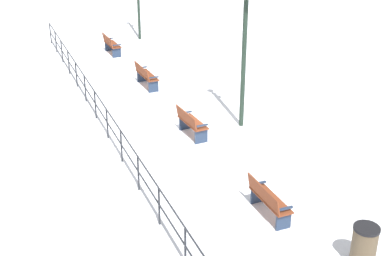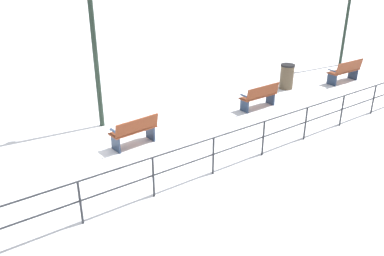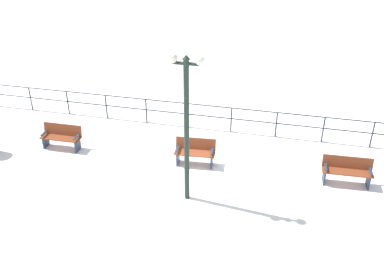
{
  "view_description": "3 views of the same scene",
  "coord_description": "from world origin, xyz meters",
  "px_view_note": "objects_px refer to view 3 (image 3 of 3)",
  "views": [
    {
      "loc": [
        -5.86,
        -14.54,
        7.47
      ],
      "look_at": [
        -0.22,
        -0.46,
        0.51
      ],
      "focal_mm": 50.5,
      "sensor_mm": 36.0,
      "label": 1
    },
    {
      "loc": [
        -9.43,
        4.68,
        5.27
      ],
      "look_at": [
        -0.94,
        -1.37,
        0.52
      ],
      "focal_mm": 38.06,
      "sensor_mm": 36.0,
      "label": 2
    },
    {
      "loc": [
        12.02,
        2.67,
        8.22
      ],
      "look_at": [
        -1.71,
        -0.49,
        0.44
      ],
      "focal_mm": 40.5,
      "sensor_mm": 36.0,
      "label": 3
    }
  ],
  "objects_px": {
    "lamppost_middle": "(186,111)",
    "bench_third": "(195,152)",
    "bench_fourth": "(347,170)",
    "bench_second": "(62,136)"
  },
  "relations": [
    {
      "from": "bench_fourth",
      "to": "lamppost_middle",
      "type": "relative_size",
      "value": 0.34
    },
    {
      "from": "bench_second",
      "to": "lamppost_middle",
      "type": "distance_m",
      "value": 5.93
    },
    {
      "from": "bench_third",
      "to": "lamppost_middle",
      "type": "height_order",
      "value": "lamppost_middle"
    },
    {
      "from": "bench_second",
      "to": "bench_fourth",
      "type": "bearing_deg",
      "value": 89.63
    },
    {
      "from": "bench_second",
      "to": "bench_fourth",
      "type": "height_order",
      "value": "bench_fourth"
    },
    {
      "from": "lamppost_middle",
      "to": "bench_third",
      "type": "bearing_deg",
      "value": -174.82
    },
    {
      "from": "bench_second",
      "to": "bench_third",
      "type": "relative_size",
      "value": 1.05
    },
    {
      "from": "bench_fourth",
      "to": "lamppost_middle",
      "type": "xyz_separation_m",
      "value": [
        1.85,
        -4.74,
        2.45
      ]
    },
    {
      "from": "lamppost_middle",
      "to": "bench_second",
      "type": "bearing_deg",
      "value": -109.83
    },
    {
      "from": "bench_second",
      "to": "lamppost_middle",
      "type": "height_order",
      "value": "lamppost_middle"
    }
  ]
}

